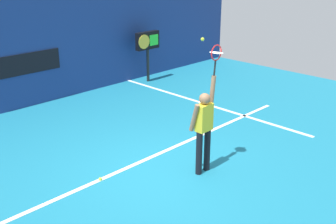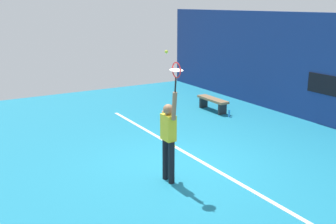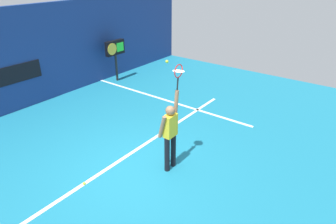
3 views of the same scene
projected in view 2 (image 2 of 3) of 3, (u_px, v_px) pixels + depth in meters
ground_plane at (180, 165)px, 9.34m from camera, size 18.00×18.00×0.00m
court_baseline at (199, 161)px, 9.60m from camera, size 10.00×0.10×0.01m
tennis_player at (169, 136)px, 8.27m from camera, size 0.55×0.31×1.99m
tennis_racket at (176, 72)px, 7.65m from camera, size 0.34×0.27×0.62m
tennis_ball at (166, 52)px, 7.90m from camera, size 0.07×0.07×0.07m
court_bench at (213, 101)px, 13.99m from camera, size 1.40×0.36×0.45m
water_bottle at (229, 113)px, 13.28m from camera, size 0.07×0.07×0.24m
spare_ball at (174, 146)px, 10.52m from camera, size 0.07×0.07×0.07m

